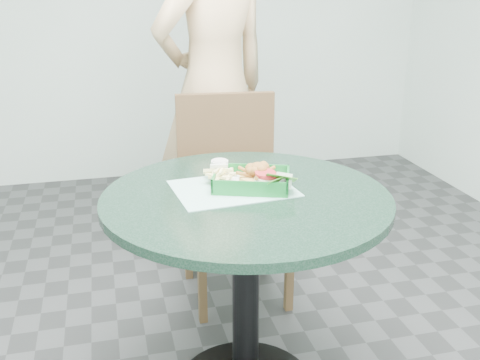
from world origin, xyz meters
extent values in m
cylinder|color=black|center=(0.00, 0.00, 0.38)|extent=(0.09, 0.09, 0.70)
cylinder|color=#2C4337|center=(0.00, 0.00, 0.73)|extent=(0.94, 0.94, 0.03)
cube|color=black|center=(0.12, 0.66, 0.45)|extent=(0.46, 0.46, 0.04)
cube|color=black|center=(0.12, 0.86, 0.70)|extent=(0.46, 0.04, 0.46)
cube|color=black|center=(-0.07, 0.46, 0.21)|extent=(0.04, 0.04, 0.43)
cube|color=black|center=(0.32, 0.46, 0.21)|extent=(0.04, 0.04, 0.43)
cube|color=black|center=(-0.07, 0.85, 0.21)|extent=(0.04, 0.04, 0.43)
cube|color=black|center=(0.32, 0.85, 0.21)|extent=(0.04, 0.04, 0.43)
imported|color=tan|center=(0.11, 1.07, 1.12)|extent=(0.97, 0.82, 2.24)
cube|color=#95D0C1|center=(-0.03, 0.06, 0.75)|extent=(0.41, 0.33, 0.00)
cube|color=#106D27|center=(0.03, 0.06, 0.76)|extent=(0.25, 0.18, 0.01)
cube|color=white|center=(0.03, 0.06, 0.76)|extent=(0.24, 0.17, 0.00)
cube|color=#106D27|center=(0.03, 0.14, 0.78)|extent=(0.25, 0.01, 0.04)
cube|color=#106D27|center=(0.03, -0.03, 0.78)|extent=(0.25, 0.01, 0.04)
cube|color=#106D27|center=(0.15, 0.06, 0.78)|extent=(0.01, 0.18, 0.04)
cube|color=#106D27|center=(-0.09, 0.06, 0.78)|extent=(0.01, 0.18, 0.04)
cylinder|color=tan|center=(0.05, 0.07, 0.78)|extent=(0.12, 0.12, 0.02)
cylinder|color=white|center=(-0.09, 0.14, 0.80)|extent=(0.06, 0.06, 0.03)
cylinder|color=silver|center=(-0.09, 0.14, 0.82)|extent=(0.05, 0.05, 0.00)
cylinder|color=silver|center=(0.08, 0.03, 0.78)|extent=(0.08, 0.08, 0.03)
torus|color=beige|center=(0.08, 0.03, 0.80)|extent=(0.08, 0.08, 0.01)
cylinder|color=red|center=(0.08, 0.03, 0.81)|extent=(0.07, 0.07, 0.01)
camera|label=1|loc=(-0.43, -1.64, 1.43)|focal=42.00mm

